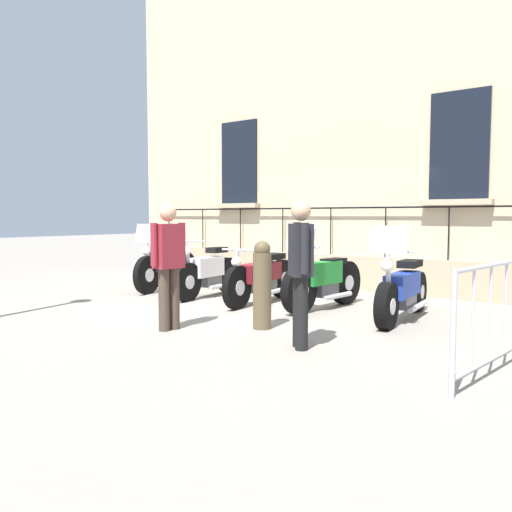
# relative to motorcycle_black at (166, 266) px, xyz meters

# --- Properties ---
(ground_plane) EXTENTS (60.00, 60.00, 0.00)m
(ground_plane) POSITION_rel_motorcycle_black_xyz_m (0.26, 2.42, -0.47)
(ground_plane) COLOR gray
(building_facade) EXTENTS (0.82, 11.22, 7.72)m
(building_facade) POSITION_rel_motorcycle_black_xyz_m (-2.65, 2.42, 3.28)
(building_facade) COLOR #C6B28E
(building_facade) RESTS_ON ground_plane
(motorcycle_black) EXTENTS (1.98, 0.69, 1.31)m
(motorcycle_black) POSITION_rel_motorcycle_black_xyz_m (0.00, 0.00, 0.00)
(motorcycle_black) COLOR black
(motorcycle_black) RESTS_ON ground_plane
(motorcycle_white) EXTENTS (1.96, 0.55, 1.06)m
(motorcycle_white) POSITION_rel_motorcycle_black_xyz_m (0.16, 1.26, -0.05)
(motorcycle_white) COLOR black
(motorcycle_white) RESTS_ON ground_plane
(motorcycle_maroon) EXTENTS (2.14, 0.69, 0.95)m
(motorcycle_maroon) POSITION_rel_motorcycle_black_xyz_m (0.14, 2.44, -0.04)
(motorcycle_maroon) COLOR black
(motorcycle_maroon) RESTS_ON ground_plane
(motorcycle_green) EXTENTS (1.99, 0.57, 1.33)m
(motorcycle_green) POSITION_rel_motorcycle_black_xyz_m (0.01, 3.56, -0.03)
(motorcycle_green) COLOR black
(motorcycle_green) RESTS_ON ground_plane
(motorcycle_blue) EXTENTS (2.16, 0.61, 1.34)m
(motorcycle_blue) POSITION_rel_motorcycle_black_xyz_m (0.10, 4.90, -0.06)
(motorcycle_blue) COLOR black
(motorcycle_blue) RESTS_ON ground_plane
(crowd_barrier) EXTENTS (2.04, 0.26, 1.05)m
(crowd_barrier) POSITION_rel_motorcycle_black_xyz_m (1.97, 6.57, 0.09)
(crowd_barrier) COLOR #B7B7BF
(crowd_barrier) RESTS_ON ground_plane
(bollard) EXTENTS (0.24, 0.24, 1.15)m
(bollard) POSITION_rel_motorcycle_black_xyz_m (1.76, 3.67, 0.10)
(bollard) COLOR brown
(bollard) RESTS_ON ground_plane
(pedestrian_standing) EXTENTS (0.53, 0.26, 1.61)m
(pedestrian_standing) POSITION_rel_motorcycle_black_xyz_m (2.55, 2.77, 0.43)
(pedestrian_standing) COLOR #47382D
(pedestrian_standing) RESTS_ON ground_plane
(pedestrian_walking) EXTENTS (0.41, 0.41, 1.63)m
(pedestrian_walking) POSITION_rel_motorcycle_black_xyz_m (2.33, 4.62, 0.44)
(pedestrian_walking) COLOR black
(pedestrian_walking) RESTS_ON ground_plane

